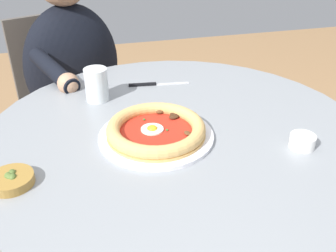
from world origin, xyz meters
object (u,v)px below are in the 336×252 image
(pizza_on_plate, at_px, (156,131))
(steak_knife, at_px, (150,84))
(dining_table, at_px, (177,167))
(cafe_chair_diner, at_px, (66,92))
(ramekin_capers, at_px, (302,141))
(diner_person, at_px, (78,107))
(water_glass, at_px, (97,86))
(olive_pan, at_px, (10,180))

(pizza_on_plate, height_order, steak_knife, pizza_on_plate)
(dining_table, height_order, cafe_chair_diner, cafe_chair_diner)
(pizza_on_plate, xyz_separation_m, ramekin_capers, (-0.13, -0.34, -0.00))
(ramekin_capers, height_order, cafe_chair_diner, cafe_chair_diner)
(pizza_on_plate, relative_size, diner_person, 0.26)
(ramekin_capers, xyz_separation_m, diner_person, (0.82, 0.53, -0.26))
(dining_table, xyz_separation_m, water_glass, (0.24, 0.19, 0.16))
(olive_pan, distance_m, cafe_chair_diner, 0.96)
(water_glass, height_order, ramekin_capers, water_glass)
(dining_table, xyz_separation_m, olive_pan, (-0.13, 0.40, 0.13))
(diner_person, relative_size, cafe_chair_diner, 1.32)
(dining_table, relative_size, diner_person, 0.91)
(diner_person, height_order, cafe_chair_diner, diner_person)
(water_glass, xyz_separation_m, steak_knife, (0.06, -0.18, -0.04))
(water_glass, relative_size, steak_knife, 0.50)
(pizza_on_plate, xyz_separation_m, water_glass, (0.26, 0.12, 0.03))
(dining_table, bearing_deg, diner_person, 20.69)
(pizza_on_plate, relative_size, steak_knife, 1.47)
(pizza_on_plate, bearing_deg, olive_pan, 107.38)
(olive_pan, relative_size, cafe_chair_diner, 0.13)
(water_glass, relative_size, ramekin_capers, 1.60)
(ramekin_capers, bearing_deg, water_glass, 49.98)
(pizza_on_plate, relative_size, ramekin_capers, 4.70)
(dining_table, height_order, ramekin_capers, ramekin_capers)
(water_glass, bearing_deg, olive_pan, 149.05)
(pizza_on_plate, bearing_deg, diner_person, 15.40)
(steak_knife, distance_m, cafe_chair_diner, 0.62)
(pizza_on_plate, xyz_separation_m, cafe_chair_diner, (0.82, 0.24, -0.24))
(water_glass, bearing_deg, diner_person, 8.63)
(diner_person, bearing_deg, steak_knife, -146.66)
(cafe_chair_diner, bearing_deg, diner_person, -160.18)
(water_glass, bearing_deg, ramekin_capers, -130.02)
(diner_person, bearing_deg, ramekin_capers, -147.28)
(cafe_chair_diner, bearing_deg, ramekin_capers, -148.89)
(water_glass, bearing_deg, pizza_on_plate, -154.15)
(pizza_on_plate, bearing_deg, steak_knife, -9.34)
(pizza_on_plate, xyz_separation_m, steak_knife, (0.32, -0.05, -0.02))
(pizza_on_plate, height_order, diner_person, diner_person)
(ramekin_capers, relative_size, cafe_chair_diner, 0.07)
(dining_table, xyz_separation_m, cafe_chair_diner, (0.80, 0.30, -0.10))
(water_glass, xyz_separation_m, cafe_chair_diner, (0.56, 0.11, -0.27))
(dining_table, distance_m, pizza_on_plate, 0.15)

